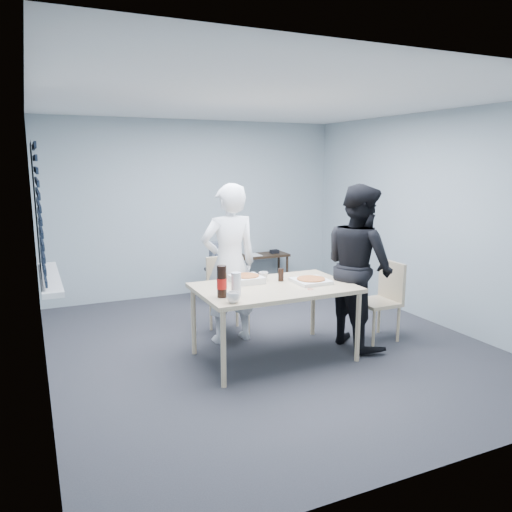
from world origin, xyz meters
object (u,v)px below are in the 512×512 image
person_white (229,264)px  stool (220,276)px  backpack (220,256)px  soda_bottle (222,282)px  person_black (359,266)px  dining_table (274,291)px  mug_a (233,297)px  chair_right (384,295)px  chair_far (226,289)px  mug_b (263,276)px  side_table (262,259)px

person_white → stool: (0.43, 1.45, -0.49)m
backpack → soda_bottle: size_ratio=1.31×
person_black → stool: (-0.80, 2.14, -0.49)m
dining_table → mug_a: 0.73m
stool → backpack: 0.30m
person_black → person_white: bearing=60.6°
person_black → mug_a: (-1.61, -0.36, -0.07)m
chair_right → soda_bottle: soda_bottle is taller
mug_a → chair_far: bearing=71.3°
person_white → mug_b: (0.22, -0.42, -0.08)m
person_white → mug_a: 1.13m
chair_right → side_table: size_ratio=1.07×
person_white → person_black: bearing=150.6°
mug_b → soda_bottle: bearing=-145.9°
chair_far → stool: (0.34, 1.12, -0.12)m
backpack → mug_a: backpack is taller
chair_far → stool: bearing=73.0°
stool → person_black: bearing=-69.4°
dining_table → chair_right: chair_right is taller
stool → mug_b: 1.92m
chair_right → soda_bottle: (-2.02, -0.18, 0.39)m
mug_a → chair_right: bearing=11.1°
person_black → mug_b: (-1.01, 0.28, -0.08)m
chair_far → mug_b: size_ratio=8.90×
dining_table → mug_a: (-0.61, -0.39, 0.11)m
stool → mug_a: mug_a is taller
chair_far → backpack: bearing=72.8°
stool → side_table: bearing=29.9°
person_white → soda_bottle: size_ratio=5.95×
chair_far → soda_bottle: (-0.49, -1.17, 0.39)m
person_white → chair_far: bearing=-104.9°
side_table → mug_b: bearing=-114.9°
person_white → mug_b: 0.48m
chair_far → chair_right: bearing=-33.1°
soda_bottle → person_white: bearing=64.2°
person_black → soda_bottle: (-1.64, -0.15, 0.02)m
dining_table → backpack: 2.11m
side_table → soda_bottle: bearing=-121.7°
dining_table → chair_right: (1.39, -0.00, -0.19)m
chair_right → mug_a: (-1.99, -0.39, 0.30)m
dining_table → mug_a: bearing=-147.1°
mug_b → stool: bearing=83.6°
mug_a → soda_bottle: (-0.03, 0.22, 0.09)m
backpack → mug_b: size_ratio=3.91×
stool → backpack: backpack is taller
soda_bottle → mug_b: bearing=34.1°
chair_far → chair_right: 1.82m
backpack → stool: bearing=84.3°
person_black → mug_a: size_ratio=14.39×
stool → dining_table: bearing=-95.5°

